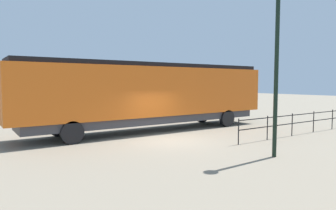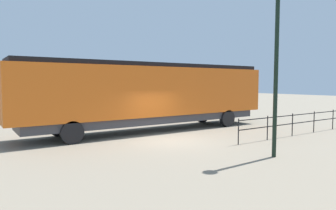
# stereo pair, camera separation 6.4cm
# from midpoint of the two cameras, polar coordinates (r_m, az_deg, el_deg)

# --- Properties ---
(ground_plane) EXTENTS (120.00, 120.00, 0.00)m
(ground_plane) POSITION_cam_midpoint_polar(r_m,az_deg,el_deg) (15.23, 0.46, -6.74)
(ground_plane) COLOR gray
(locomotive) EXTENTS (2.85, 15.94, 4.04)m
(locomotive) POSITION_cam_midpoint_polar(r_m,az_deg,el_deg) (18.36, -1.71, 2.27)
(locomotive) COLOR orange
(locomotive) RESTS_ON ground_plane
(lamp_post) EXTENTS (0.47, 0.47, 6.81)m
(lamp_post) POSITION_cam_midpoint_polar(r_m,az_deg,el_deg) (12.47, 19.99, 11.52)
(lamp_post) COLOR black
(lamp_post) RESTS_ON ground_plane
(platform_fence) EXTENTS (0.05, 10.56, 1.23)m
(platform_fence) POSITION_cam_midpoint_polar(r_m,az_deg,el_deg) (18.68, 24.31, -2.59)
(platform_fence) COLOR black
(platform_fence) RESTS_ON ground_plane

